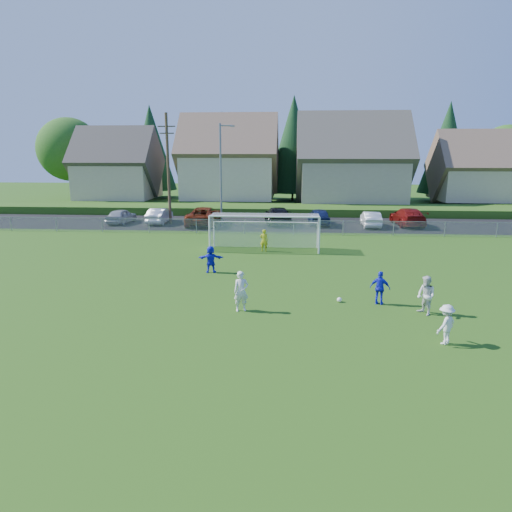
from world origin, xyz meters
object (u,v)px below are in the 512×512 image
at_px(player_white_a, 241,291).
at_px(player_blue_b, 211,259).
at_px(car_c, 204,216).
at_px(player_white_b, 426,296).
at_px(player_white_c, 446,324).
at_px(soccer_goal, 265,226).
at_px(car_e, 319,216).
at_px(goalkeeper, 264,240).
at_px(car_d, 278,216).
at_px(player_blue_a, 380,288).
at_px(soccer_ball, 339,300).
at_px(car_b, 159,216).
at_px(car_a, 121,216).
at_px(car_f, 371,219).
at_px(car_g, 408,217).

height_order(player_white_a, player_blue_b, player_white_a).
relative_size(player_white_a, car_c, 0.29).
distance_m(player_white_b, player_white_c, 2.98).
bearing_deg(soccer_goal, car_e, 68.74).
bearing_deg(car_c, goalkeeper, 119.01).
bearing_deg(car_d, player_blue_a, 95.94).
distance_m(player_white_c, player_blue_b, 13.39).
relative_size(car_c, car_d, 1.10).
relative_size(soccer_ball, car_b, 0.05).
relative_size(soccer_ball, goalkeeper, 0.15).
height_order(car_a, car_b, car_b).
bearing_deg(goalkeeper, car_a, -31.28).
relative_size(car_e, soccer_goal, 0.60).
bearing_deg(soccer_ball, car_c, 115.41).
distance_m(player_blue_b, car_d, 17.93).
relative_size(car_b, car_f, 1.04).
height_order(player_white_b, player_white_c, player_white_b).
height_order(car_b, soccer_goal, soccer_goal).
relative_size(player_white_a, car_d, 0.32).
relative_size(car_c, car_g, 1.08).
bearing_deg(car_e, car_d, -3.76).
bearing_deg(player_blue_b, car_b, -70.35).
height_order(player_blue_b, car_d, car_d).
height_order(soccer_ball, player_blue_a, player_blue_a).
distance_m(player_white_b, car_a, 31.45).
height_order(car_b, car_d, car_d).
bearing_deg(car_a, car_b, -169.90).
xyz_separation_m(goalkeeper, car_g, (12.44, 11.91, 0.04)).
relative_size(car_d, car_e, 1.20).
bearing_deg(car_c, car_g, -177.27).
xyz_separation_m(car_e, car_f, (4.56, -0.87, -0.08)).
distance_m(player_white_a, car_g, 26.97).
relative_size(player_white_c, car_b, 0.34).
bearing_deg(car_b, car_a, 4.67).
height_order(car_c, car_e, car_c).
bearing_deg(car_e, car_a, -0.45).
height_order(soccer_ball, car_g, car_g).
distance_m(player_white_a, player_blue_b, 6.57).
bearing_deg(car_d, car_g, 173.00).
distance_m(player_blue_a, player_blue_b, 9.71).
distance_m(car_e, car_g, 8.04).
relative_size(player_white_a, goalkeeper, 1.14).
relative_size(player_white_b, car_a, 0.41).
height_order(player_white_a, player_blue_a, player_white_a).
height_order(soccer_ball, goalkeeper, goalkeeper).
distance_m(goalkeeper, car_g, 17.22).
height_order(soccer_ball, soccer_goal, soccer_goal).
height_order(player_white_b, car_g, player_white_b).
relative_size(player_blue_b, goalkeeper, 1.01).
height_order(goalkeeper, car_d, car_d).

